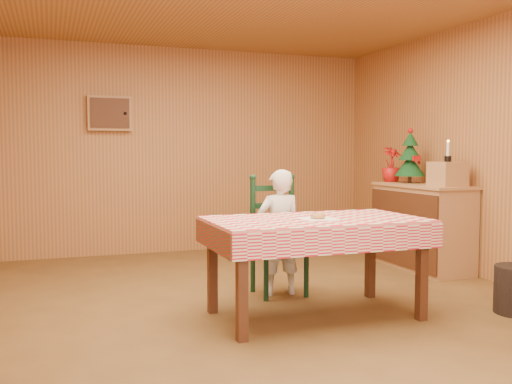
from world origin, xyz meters
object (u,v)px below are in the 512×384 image
seated_child (279,232)px  crate (447,174)px  christmas_tree (410,158)px  dining_table (315,229)px  shelf_unit (422,226)px  ladder_chair (277,238)px

seated_child → crate: bearing=-176.0°
crate → christmas_tree: 0.67m
crate → christmas_tree: christmas_tree is taller
dining_table → seated_child: 0.74m
christmas_tree → crate: bearing=-90.0°
seated_child → dining_table: bearing=90.0°
shelf_unit → christmas_tree: 0.79m
seated_child → crate: size_ratio=3.75×
dining_table → crate: crate is taller
ladder_chair → christmas_tree: bearing=20.8°
christmas_tree → seated_child: bearing=-157.8°
dining_table → seated_child: size_ratio=1.47×
dining_table → shelf_unit: bearing=33.5°
christmas_tree → dining_table: bearing=-141.7°
seated_child → shelf_unit: bearing=-164.4°
ladder_chair → seated_child: seated_child is taller
seated_child → crate: (1.92, 0.13, 0.49)m
ladder_chair → christmas_tree: 2.17m
ladder_chair → shelf_unit: ladder_chair is taller
ladder_chair → shelf_unit: 1.97m
dining_table → ladder_chair: (0.00, 0.79, -0.18)m
dining_table → ladder_chair: 0.81m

